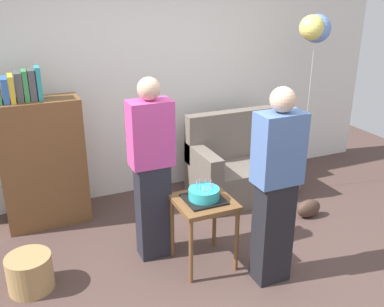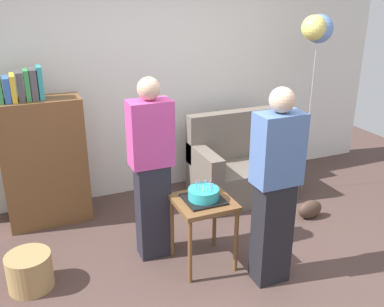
{
  "view_description": "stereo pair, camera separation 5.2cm",
  "coord_description": "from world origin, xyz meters",
  "px_view_note": "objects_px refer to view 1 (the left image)",
  "views": [
    {
      "loc": [
        -1.49,
        -2.56,
        2.29
      ],
      "look_at": [
        -0.12,
        0.6,
        0.95
      ],
      "focal_mm": 40.21,
      "sensor_mm": 36.0,
      "label": 1
    },
    {
      "loc": [
        -1.45,
        -2.58,
        2.29
      ],
      "look_at": [
        -0.12,
        0.6,
        0.95
      ],
      "focal_mm": 40.21,
      "sensor_mm": 36.0,
      "label": 2
    }
  ],
  "objects_px": {
    "side_table": "(204,210)",
    "handbag": "(309,208)",
    "couch": "(238,167)",
    "person_holding_cake": "(276,188)",
    "person_blowing_candles": "(152,170)",
    "balloon_bunch": "(315,28)",
    "birthday_cake": "(204,195)",
    "wicker_basket": "(30,273)",
    "bookshelf": "(42,160)"
  },
  "relations": [
    {
      "from": "handbag",
      "to": "couch",
      "type": "bearing_deg",
      "value": 118.75
    },
    {
      "from": "couch",
      "to": "person_holding_cake",
      "type": "bearing_deg",
      "value": -109.25
    },
    {
      "from": "person_holding_cake",
      "to": "balloon_bunch",
      "type": "distance_m",
      "value": 2.07
    },
    {
      "from": "bookshelf",
      "to": "couch",
      "type": "bearing_deg",
      "value": -6.17
    },
    {
      "from": "bookshelf",
      "to": "birthday_cake",
      "type": "relative_size",
      "value": 5.02
    },
    {
      "from": "birthday_cake",
      "to": "handbag",
      "type": "relative_size",
      "value": 1.14
    },
    {
      "from": "couch",
      "to": "person_blowing_candles",
      "type": "distance_m",
      "value": 1.58
    },
    {
      "from": "bookshelf",
      "to": "handbag",
      "type": "relative_size",
      "value": 5.74
    },
    {
      "from": "couch",
      "to": "person_blowing_candles",
      "type": "bearing_deg",
      "value": -149.32
    },
    {
      "from": "side_table",
      "to": "wicker_basket",
      "type": "bearing_deg",
      "value": 170.54
    },
    {
      "from": "side_table",
      "to": "balloon_bunch",
      "type": "height_order",
      "value": "balloon_bunch"
    },
    {
      "from": "side_table",
      "to": "handbag",
      "type": "distance_m",
      "value": 1.46
    },
    {
      "from": "couch",
      "to": "bookshelf",
      "type": "height_order",
      "value": "bookshelf"
    },
    {
      "from": "bookshelf",
      "to": "person_holding_cake",
      "type": "height_order",
      "value": "person_holding_cake"
    },
    {
      "from": "side_table",
      "to": "birthday_cake",
      "type": "xyz_separation_m",
      "value": [
        0.0,
        0.0,
        0.15
      ]
    },
    {
      "from": "side_table",
      "to": "wicker_basket",
      "type": "relative_size",
      "value": 1.72
    },
    {
      "from": "person_holding_cake",
      "to": "couch",
      "type": "bearing_deg",
      "value": -100.31
    },
    {
      "from": "birthday_cake",
      "to": "handbag",
      "type": "distance_m",
      "value": 1.51
    },
    {
      "from": "side_table",
      "to": "person_blowing_candles",
      "type": "height_order",
      "value": "person_blowing_candles"
    },
    {
      "from": "birthday_cake",
      "to": "handbag",
      "type": "bearing_deg",
      "value": 12.01
    },
    {
      "from": "person_holding_cake",
      "to": "handbag",
      "type": "relative_size",
      "value": 5.82
    },
    {
      "from": "side_table",
      "to": "bookshelf",
      "type": "bearing_deg",
      "value": 131.82
    },
    {
      "from": "person_blowing_candles",
      "to": "bookshelf",
      "type": "bearing_deg",
      "value": 150.16
    },
    {
      "from": "wicker_basket",
      "to": "balloon_bunch",
      "type": "height_order",
      "value": "balloon_bunch"
    },
    {
      "from": "person_holding_cake",
      "to": "balloon_bunch",
      "type": "bearing_deg",
      "value": -125.66
    },
    {
      "from": "person_holding_cake",
      "to": "wicker_basket",
      "type": "bearing_deg",
      "value": -10.48
    },
    {
      "from": "birthday_cake",
      "to": "wicker_basket",
      "type": "distance_m",
      "value": 1.54
    },
    {
      "from": "person_holding_cake",
      "to": "wicker_basket",
      "type": "relative_size",
      "value": 4.53
    },
    {
      "from": "couch",
      "to": "birthday_cake",
      "type": "bearing_deg",
      "value": -131.22
    },
    {
      "from": "handbag",
      "to": "balloon_bunch",
      "type": "xyz_separation_m",
      "value": [
        0.31,
        0.57,
        1.78
      ]
    },
    {
      "from": "birthday_cake",
      "to": "balloon_bunch",
      "type": "height_order",
      "value": "balloon_bunch"
    },
    {
      "from": "person_blowing_candles",
      "to": "person_holding_cake",
      "type": "height_order",
      "value": "same"
    },
    {
      "from": "person_holding_cake",
      "to": "wicker_basket",
      "type": "distance_m",
      "value": 2.07
    },
    {
      "from": "side_table",
      "to": "handbag",
      "type": "xyz_separation_m",
      "value": [
        1.37,
        0.29,
        -0.42
      ]
    },
    {
      "from": "birthday_cake",
      "to": "wicker_basket",
      "type": "bearing_deg",
      "value": 170.54
    },
    {
      "from": "bookshelf",
      "to": "balloon_bunch",
      "type": "distance_m",
      "value": 3.11
    },
    {
      "from": "couch",
      "to": "balloon_bunch",
      "type": "distance_m",
      "value": 1.72
    },
    {
      "from": "side_table",
      "to": "person_holding_cake",
      "type": "height_order",
      "value": "person_holding_cake"
    },
    {
      "from": "bookshelf",
      "to": "wicker_basket",
      "type": "distance_m",
      "value": 1.22
    },
    {
      "from": "person_blowing_candles",
      "to": "balloon_bunch",
      "type": "distance_m",
      "value": 2.35
    },
    {
      "from": "balloon_bunch",
      "to": "bookshelf",
      "type": "bearing_deg",
      "value": 171.16
    },
    {
      "from": "side_table",
      "to": "handbag",
      "type": "height_order",
      "value": "side_table"
    },
    {
      "from": "couch",
      "to": "balloon_bunch",
      "type": "height_order",
      "value": "balloon_bunch"
    },
    {
      "from": "person_blowing_candles",
      "to": "handbag",
      "type": "relative_size",
      "value": 5.82
    },
    {
      "from": "person_blowing_candles",
      "to": "handbag",
      "type": "height_order",
      "value": "person_blowing_candles"
    },
    {
      "from": "side_table",
      "to": "balloon_bunch",
      "type": "relative_size",
      "value": 0.31
    },
    {
      "from": "person_blowing_candles",
      "to": "balloon_bunch",
      "type": "relative_size",
      "value": 0.8
    },
    {
      "from": "couch",
      "to": "side_table",
      "type": "distance_m",
      "value": 1.44
    },
    {
      "from": "side_table",
      "to": "person_blowing_candles",
      "type": "relative_size",
      "value": 0.38
    },
    {
      "from": "person_blowing_candles",
      "to": "person_holding_cake",
      "type": "distance_m",
      "value": 1.05
    }
  ]
}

